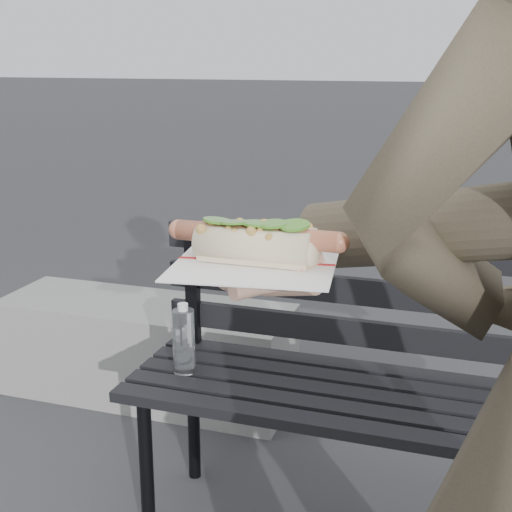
# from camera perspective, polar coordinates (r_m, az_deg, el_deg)

# --- Properties ---
(park_bench) EXTENTS (1.50, 0.44, 0.88)m
(park_bench) POSITION_cam_1_polar(r_m,az_deg,el_deg) (2.04, 10.95, -9.07)
(park_bench) COLOR black
(park_bench) RESTS_ON ground
(concrete_block) EXTENTS (1.20, 0.40, 0.40)m
(concrete_block) POSITION_cam_1_polar(r_m,az_deg,el_deg) (3.00, -8.77, -7.42)
(concrete_block) COLOR slate
(concrete_block) RESTS_ON ground
(held_hotdog) EXTENTS (0.64, 0.30, 0.20)m
(held_hotdog) POSITION_cam_1_polar(r_m,az_deg,el_deg) (0.86, 14.24, 1.90)
(held_hotdog) COLOR #423A2C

